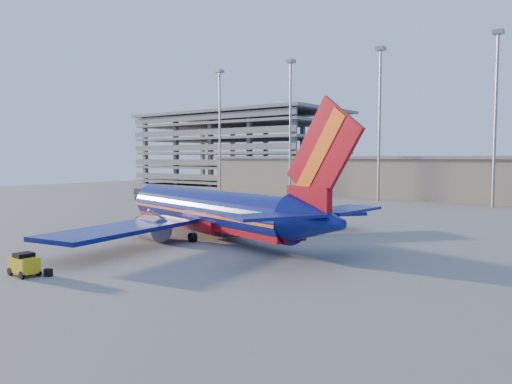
% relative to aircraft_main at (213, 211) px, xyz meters
% --- Properties ---
extents(ground, '(220.00, 220.00, 0.00)m').
position_rel_aircraft_main_xyz_m(ground, '(0.22, 5.02, -2.75)').
color(ground, slate).
rests_on(ground, ground).
extents(terminal_building, '(122.00, 16.00, 8.50)m').
position_rel_aircraft_main_xyz_m(terminal_building, '(10.22, 63.02, 1.56)').
color(terminal_building, gray).
rests_on(terminal_building, ground).
extents(parking_garage, '(62.00, 32.00, 21.40)m').
position_rel_aircraft_main_xyz_m(parking_garage, '(-61.78, 79.07, 8.98)').
color(parking_garage, slate).
rests_on(parking_garage, ground).
extents(light_mast_row, '(101.60, 1.60, 28.65)m').
position_rel_aircraft_main_xyz_m(light_mast_row, '(5.22, 51.02, 14.80)').
color(light_mast_row, gray).
rests_on(light_mast_row, ground).
extents(aircraft_main, '(37.33, 35.44, 12.88)m').
position_rel_aircraft_main_xyz_m(aircraft_main, '(0.00, 0.00, 0.00)').
color(aircraft_main, navy).
rests_on(aircraft_main, ground).
extents(baggage_tug, '(2.29, 1.41, 1.62)m').
position_rel_aircraft_main_xyz_m(baggage_tug, '(0.62, -20.01, -1.91)').
color(baggage_tug, gold).
rests_on(baggage_tug, ground).
extents(luggage_pile, '(3.04, 1.41, 0.53)m').
position_rel_aircraft_main_xyz_m(luggage_pile, '(0.69, -19.42, -2.52)').
color(luggage_pile, black).
rests_on(luggage_pile, ground).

